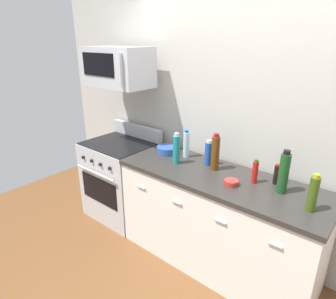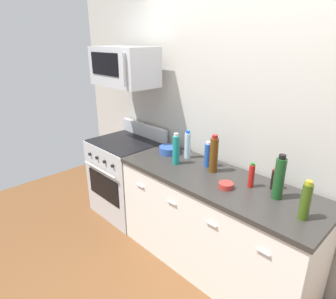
# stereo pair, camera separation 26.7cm
# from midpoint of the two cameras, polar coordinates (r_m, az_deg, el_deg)

# --- Properties ---
(ground_plane) EXTENTS (5.93, 5.93, 0.00)m
(ground_plane) POSITION_cam_midpoint_polar(r_m,az_deg,el_deg) (3.04, 6.22, -20.94)
(ground_plane) COLOR brown
(back_wall) EXTENTS (4.94, 0.10, 2.70)m
(back_wall) POSITION_cam_midpoint_polar(r_m,az_deg,el_deg) (2.71, 12.23, 6.04)
(back_wall) COLOR #B7B2A8
(back_wall) RESTS_ON ground_plane
(counter_unit) EXTENTS (1.85, 0.66, 0.92)m
(counter_unit) POSITION_cam_midpoint_polar(r_m,az_deg,el_deg) (2.76, 6.59, -13.82)
(counter_unit) COLOR silver
(counter_unit) RESTS_ON ground_plane
(range_oven) EXTENTS (0.76, 0.69, 1.07)m
(range_oven) POSITION_cam_midpoint_polar(r_m,az_deg,el_deg) (3.52, -11.32, -5.70)
(range_oven) COLOR #B7BABF
(range_oven) RESTS_ON ground_plane
(microwave) EXTENTS (0.74, 0.44, 0.40)m
(microwave) POSITION_cam_midpoint_polar(r_m,az_deg,el_deg) (3.20, -12.36, 15.57)
(microwave) COLOR #B7BABF
(bottle_water_clear) EXTENTS (0.06, 0.06, 0.28)m
(bottle_water_clear) POSITION_cam_midpoint_polar(r_m,az_deg,el_deg) (2.85, 0.93, 0.97)
(bottle_water_clear) COLOR silver
(bottle_water_clear) RESTS_ON countertop_slab
(bottle_sparkling_teal) EXTENTS (0.07, 0.07, 0.30)m
(bottle_sparkling_teal) POSITION_cam_midpoint_polar(r_m,az_deg,el_deg) (2.70, -1.16, 0.01)
(bottle_sparkling_teal) COLOR #197F7A
(bottle_sparkling_teal) RESTS_ON countertop_slab
(bottle_hot_sauce_red) EXTENTS (0.05, 0.05, 0.21)m
(bottle_hot_sauce_red) POSITION_cam_midpoint_polar(r_m,az_deg,el_deg) (2.42, 13.75, -4.34)
(bottle_hot_sauce_red) COLOR #B21914
(bottle_hot_sauce_red) RESTS_ON countertop_slab
(bottle_soda_blue) EXTENTS (0.07, 0.07, 0.24)m
(bottle_soda_blue) POSITION_cam_midpoint_polar(r_m,az_deg,el_deg) (2.69, 5.14, -0.79)
(bottle_soda_blue) COLOR #1E4CA5
(bottle_soda_blue) RESTS_ON countertop_slab
(bottle_olive_oil) EXTENTS (0.06, 0.06, 0.28)m
(bottle_olive_oil) POSITION_cam_midpoint_polar(r_m,az_deg,el_deg) (2.14, 23.45, -8.06)
(bottle_olive_oil) COLOR #385114
(bottle_olive_oil) RESTS_ON countertop_slab
(bottle_wine_amber) EXTENTS (0.07, 0.07, 0.34)m
(bottle_wine_amber) POSITION_cam_midpoint_polar(r_m,az_deg,el_deg) (2.58, 6.39, -0.69)
(bottle_wine_amber) COLOR #59330F
(bottle_wine_amber) RESTS_ON countertop_slab
(bottle_soy_sauce_dark) EXTENTS (0.05, 0.05, 0.17)m
(bottle_soy_sauce_dark) POSITION_cam_midpoint_polar(r_m,az_deg,el_deg) (2.46, 17.78, -4.74)
(bottle_soy_sauce_dark) COLOR black
(bottle_soy_sauce_dark) RESTS_ON countertop_slab
(bottle_wine_green) EXTENTS (0.08, 0.08, 0.35)m
(bottle_wine_green) POSITION_cam_midpoint_polar(r_m,az_deg,el_deg) (2.30, 18.76, -4.42)
(bottle_wine_green) COLOR #19471E
(bottle_wine_green) RESTS_ON countertop_slab
(bowl_red_small) EXTENTS (0.12, 0.12, 0.04)m
(bowl_red_small) POSITION_cam_midpoint_polar(r_m,az_deg,el_deg) (2.38, 9.20, -6.46)
(bowl_red_small) COLOR #B72D28
(bowl_red_small) RESTS_ON countertop_slab
(bowl_blue_mixing) EXTENTS (0.21, 0.21, 0.07)m
(bowl_blue_mixing) POSITION_cam_midpoint_polar(r_m,az_deg,el_deg) (2.98, -2.76, -0.05)
(bowl_blue_mixing) COLOR #2D519E
(bowl_blue_mixing) RESTS_ON countertop_slab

